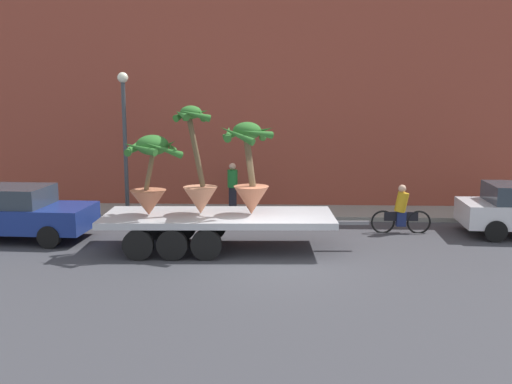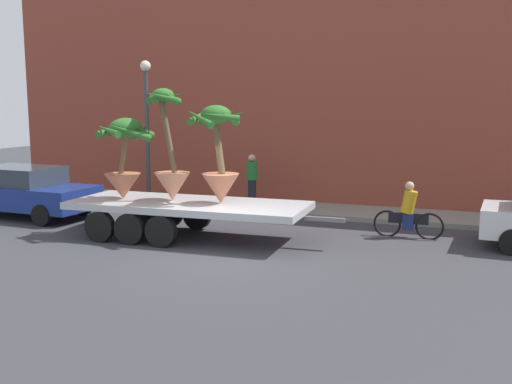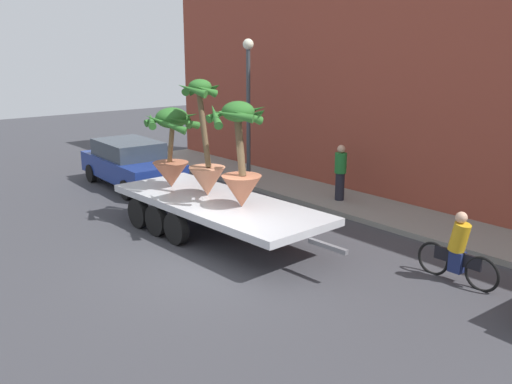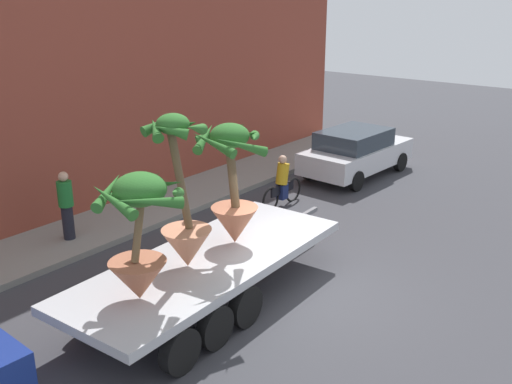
{
  "view_description": "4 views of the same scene",
  "coord_description": "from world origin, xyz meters",
  "px_view_note": "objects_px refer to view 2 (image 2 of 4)",
  "views": [
    {
      "loc": [
        0.07,
        -14.05,
        4.18
      ],
      "look_at": [
        -0.61,
        2.22,
        1.46
      ],
      "focal_mm": 40.24,
      "sensor_mm": 36.0,
      "label": 1
    },
    {
      "loc": [
        5.42,
        -12.2,
        3.54
      ],
      "look_at": [
        0.17,
        1.66,
        1.29
      ],
      "focal_mm": 40.97,
      "sensor_mm": 36.0,
      "label": 2
    },
    {
      "loc": [
        9.23,
        -6.5,
        4.7
      ],
      "look_at": [
        -0.28,
        1.49,
        1.42
      ],
      "focal_mm": 38.56,
      "sensor_mm": 36.0,
      "label": 3
    },
    {
      "loc": [
        -9.26,
        -5.87,
        5.94
      ],
      "look_at": [
        0.3,
        1.63,
        1.76
      ],
      "focal_mm": 41.47,
      "sensor_mm": 36.0,
      "label": 4
    }
  ],
  "objects_px": {
    "potted_palm_rear": "(219,158)",
    "pedestrian_near_gate": "(252,179)",
    "cyclist": "(409,213)",
    "trailing_car": "(24,191)",
    "flatbed_trailer": "(180,209)",
    "potted_palm_front": "(170,161)",
    "street_lamp": "(147,113)",
    "potted_palm_middle": "(124,157)"
  },
  "relations": [
    {
      "from": "potted_palm_middle",
      "to": "pedestrian_near_gate",
      "type": "height_order",
      "value": "potted_palm_middle"
    },
    {
      "from": "potted_palm_middle",
      "to": "street_lamp",
      "type": "bearing_deg",
      "value": 113.37
    },
    {
      "from": "flatbed_trailer",
      "to": "cyclist",
      "type": "bearing_deg",
      "value": 20.51
    },
    {
      "from": "potted_palm_front",
      "to": "street_lamp",
      "type": "bearing_deg",
      "value": 127.87
    },
    {
      "from": "cyclist",
      "to": "trailing_car",
      "type": "bearing_deg",
      "value": -173.77
    },
    {
      "from": "flatbed_trailer",
      "to": "potted_palm_middle",
      "type": "relative_size",
      "value": 3.35
    },
    {
      "from": "street_lamp",
      "to": "trailing_car",
      "type": "bearing_deg",
      "value": -129.99
    },
    {
      "from": "flatbed_trailer",
      "to": "cyclist",
      "type": "xyz_separation_m",
      "value": [
        5.69,
        2.13,
        -0.1
      ]
    },
    {
      "from": "potted_palm_front",
      "to": "pedestrian_near_gate",
      "type": "relative_size",
      "value": 1.73
    },
    {
      "from": "flatbed_trailer",
      "to": "pedestrian_near_gate",
      "type": "bearing_deg",
      "value": 86.71
    },
    {
      "from": "flatbed_trailer",
      "to": "trailing_car",
      "type": "height_order",
      "value": "trailing_car"
    },
    {
      "from": "potted_palm_front",
      "to": "potted_palm_middle",
      "type": "bearing_deg",
      "value": -169.46
    },
    {
      "from": "flatbed_trailer",
      "to": "potted_palm_front",
      "type": "height_order",
      "value": "potted_palm_front"
    },
    {
      "from": "pedestrian_near_gate",
      "to": "trailing_car",
      "type": "bearing_deg",
      "value": -148.75
    },
    {
      "from": "potted_palm_middle",
      "to": "pedestrian_near_gate",
      "type": "bearing_deg",
      "value": 69.26
    },
    {
      "from": "potted_palm_rear",
      "to": "cyclist",
      "type": "distance_m",
      "value": 5.23
    },
    {
      "from": "potted_palm_middle",
      "to": "potted_palm_front",
      "type": "height_order",
      "value": "potted_palm_front"
    },
    {
      "from": "potted_palm_rear",
      "to": "pedestrian_near_gate",
      "type": "relative_size",
      "value": 1.48
    },
    {
      "from": "cyclist",
      "to": "flatbed_trailer",
      "type": "bearing_deg",
      "value": -159.49
    },
    {
      "from": "flatbed_trailer",
      "to": "street_lamp",
      "type": "distance_m",
      "value": 5.75
    },
    {
      "from": "cyclist",
      "to": "trailing_car",
      "type": "xyz_separation_m",
      "value": [
        -11.66,
        -1.27,
        0.16
      ]
    },
    {
      "from": "cyclist",
      "to": "trailing_car",
      "type": "distance_m",
      "value": 11.73
    },
    {
      "from": "potted_palm_front",
      "to": "cyclist",
      "type": "distance_m",
      "value": 6.48
    },
    {
      "from": "potted_palm_middle",
      "to": "trailing_car",
      "type": "bearing_deg",
      "value": 166.97
    },
    {
      "from": "flatbed_trailer",
      "to": "trailing_car",
      "type": "distance_m",
      "value": 6.03
    },
    {
      "from": "potted_palm_front",
      "to": "pedestrian_near_gate",
      "type": "xyz_separation_m",
      "value": [
        0.57,
        4.57,
        -1.0
      ]
    },
    {
      "from": "trailing_car",
      "to": "street_lamp",
      "type": "bearing_deg",
      "value": 50.01
    },
    {
      "from": "flatbed_trailer",
      "to": "potted_palm_rear",
      "type": "height_order",
      "value": "potted_palm_rear"
    },
    {
      "from": "pedestrian_near_gate",
      "to": "street_lamp",
      "type": "bearing_deg",
      "value": -169.71
    },
    {
      "from": "flatbed_trailer",
      "to": "potted_palm_front",
      "type": "distance_m",
      "value": 1.3
    },
    {
      "from": "potted_palm_middle",
      "to": "potted_palm_front",
      "type": "xyz_separation_m",
      "value": [
        1.25,
        0.23,
        -0.07
      ]
    },
    {
      "from": "potted_palm_rear",
      "to": "flatbed_trailer",
      "type": "bearing_deg",
      "value": -175.58
    },
    {
      "from": "flatbed_trailer",
      "to": "potted_palm_middle",
      "type": "distance_m",
      "value": 2.05
    },
    {
      "from": "cyclist",
      "to": "pedestrian_near_gate",
      "type": "relative_size",
      "value": 1.08
    },
    {
      "from": "street_lamp",
      "to": "potted_palm_rear",
      "type": "bearing_deg",
      "value": -41.19
    },
    {
      "from": "trailing_car",
      "to": "street_lamp",
      "type": "height_order",
      "value": "street_lamp"
    },
    {
      "from": "potted_palm_front",
      "to": "trailing_car",
      "type": "bearing_deg",
      "value": 172.07
    },
    {
      "from": "potted_palm_rear",
      "to": "street_lamp",
      "type": "relative_size",
      "value": 0.52
    },
    {
      "from": "potted_palm_front",
      "to": "flatbed_trailer",
      "type": "bearing_deg",
      "value": -12.51
    },
    {
      "from": "potted_palm_rear",
      "to": "potted_palm_front",
      "type": "distance_m",
      "value": 1.41
    },
    {
      "from": "cyclist",
      "to": "street_lamp",
      "type": "relative_size",
      "value": 0.38
    },
    {
      "from": "trailing_car",
      "to": "flatbed_trailer",
      "type": "bearing_deg",
      "value": -8.16
    }
  ]
}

